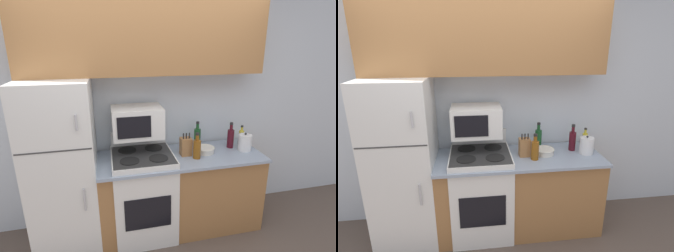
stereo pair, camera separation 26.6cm
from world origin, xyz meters
TOP-DOWN VIEW (x-y plane):
  - ground_plane at (0.00, 0.00)m, footprint 12.00×12.00m
  - wall_back at (0.00, 0.68)m, footprint 8.00×0.05m
  - lower_cabinets at (0.32, 0.31)m, footprint 1.77×0.67m
  - refrigerator at (-0.88, 0.32)m, footprint 0.64×0.67m
  - upper_cabinets at (0.00, 0.48)m, footprint 2.40×0.34m
  - stove at (-0.10, 0.30)m, footprint 0.64×0.65m
  - microwave at (-0.13, 0.42)m, footprint 0.51×0.38m
  - knife_block at (0.37, 0.30)m, footprint 0.12×0.11m
  - bowl at (0.59, 0.32)m, footprint 0.22×0.22m
  - bottle_wine_green at (0.57, 0.51)m, footprint 0.08×0.08m
  - bottle_whiskey at (0.46, 0.20)m, footprint 0.08×0.08m
  - bottle_wine_red at (0.93, 0.39)m, footprint 0.08×0.08m
  - bottle_cooking_spray at (1.12, 0.49)m, footprint 0.06×0.06m
  - kettle at (1.05, 0.28)m, footprint 0.15×0.15m

SIDE VIEW (x-z plane):
  - ground_plane at x=0.00m, z-range 0.00..0.00m
  - lower_cabinets at x=0.32m, z-range 0.00..0.90m
  - stove at x=-0.10m, z-range -0.07..1.05m
  - refrigerator at x=-0.88m, z-range 0.00..1.75m
  - bowl at x=0.59m, z-range 0.90..0.96m
  - bottle_cooking_spray at x=1.12m, z-range 0.87..1.09m
  - kettle at x=1.05m, z-range 0.88..1.09m
  - knife_block at x=0.37m, z-range 0.87..1.12m
  - bottle_whiskey at x=0.46m, z-range 0.87..1.15m
  - bottle_wine_green at x=0.57m, z-range 0.86..1.16m
  - bottle_wine_red at x=0.93m, z-range 0.86..1.16m
  - microwave at x=-0.13m, z-range 1.12..1.43m
  - wall_back at x=0.00m, z-range 0.00..2.55m
  - upper_cabinets at x=0.00m, z-range 1.75..2.48m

